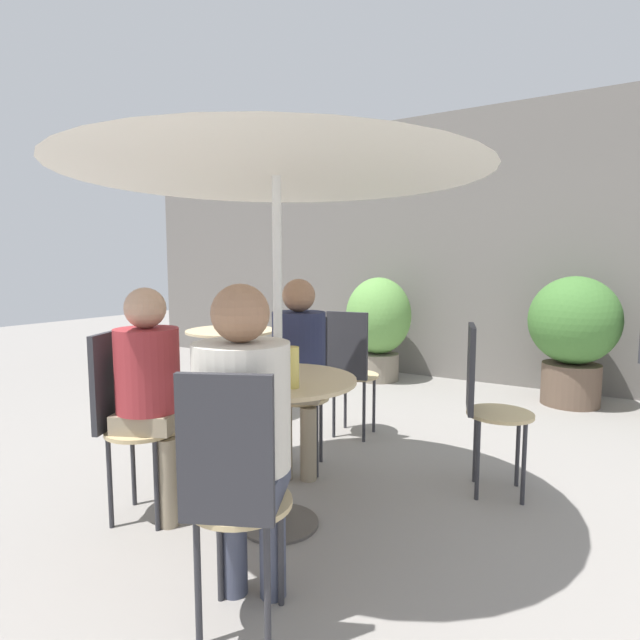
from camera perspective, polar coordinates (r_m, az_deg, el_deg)
The scene contains 17 objects.
ground_plane at distance 2.67m, azimuth -0.69°, elevation -23.03°, with size 20.00×20.00×0.00m, color gray.
storefront_wall at distance 5.81m, azimuth 18.87°, elevation 7.85°, with size 10.00×0.06×3.00m.
cafe_table_near at distance 2.51m, azimuth -4.76°, elevation -10.44°, with size 0.77×0.77×0.76m.
cafe_table_far at distance 4.37m, azimuth -10.12°, elevation -3.36°, with size 0.76×0.76×0.76m.
bistro_chair_0 at distance 3.28m, azimuth -2.06°, elevation -6.56°, with size 0.40×0.42×0.97m.
bistro_chair_1 at distance 2.78m, azimuth -21.45°, elevation -9.37°, with size 0.42×0.40×0.97m.
bistro_chair_2 at distance 1.78m, azimuth -9.94°, elevation -17.93°, with size 0.40×0.42×0.97m.
bistro_chair_3 at distance 3.74m, azimuth 3.49°, elevation -4.95°, with size 0.37×0.38×0.97m.
bistro_chair_4 at distance 3.02m, azimuth 18.20°, elevation -7.99°, with size 0.40×0.39×0.97m.
seated_person_0 at distance 3.11m, azimuth -2.46°, elevation -4.35°, with size 0.39×0.41×1.22m.
seated_person_1 at distance 2.68m, azimuth -18.78°, elevation -6.62°, with size 0.39×0.37×1.20m.
seated_person_2 at distance 1.86m, azimuth -8.75°, elevation -11.51°, with size 0.41×0.42×1.24m.
beer_glass_0 at distance 2.63m, azimuth -6.90°, elevation -3.91°, with size 0.06×0.06×0.18m.
beer_glass_1 at distance 2.26m, azimuth -3.20°, elevation -5.42°, with size 0.06×0.06×0.19m.
potted_plant_0 at distance 5.69m, azimuth 6.68°, elevation -0.26°, with size 0.74×0.74×1.17m.
potted_plant_1 at distance 5.19m, azimuth 26.98°, elevation -1.13°, with size 0.80×0.80×1.21m.
umbrella at distance 2.47m, azimuth -5.04°, elevation 19.20°, with size 1.99×1.99×2.00m.
Camera 1 is at (1.22, -1.98, 1.31)m, focal length 28.00 mm.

